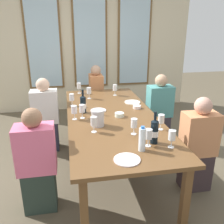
# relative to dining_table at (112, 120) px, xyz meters

# --- Properties ---
(ground_plane) EXTENTS (12.00, 12.00, 0.00)m
(ground_plane) POSITION_rel_dining_table_xyz_m (0.00, 0.00, -0.68)
(ground_plane) COLOR brown
(back_wall_with_windows) EXTENTS (4.31, 0.10, 2.90)m
(back_wall_with_windows) POSITION_rel_dining_table_xyz_m (0.00, 2.53, 0.77)
(back_wall_with_windows) COLOR beige
(back_wall_with_windows) RESTS_ON ground
(dining_table) EXTENTS (1.11, 2.57, 0.74)m
(dining_table) POSITION_rel_dining_table_xyz_m (0.00, 0.00, 0.00)
(dining_table) COLOR brown
(dining_table) RESTS_ON ground
(white_plate_0) EXTENTS (0.21, 0.21, 0.01)m
(white_plate_0) POSITION_rel_dining_table_xyz_m (-0.15, 0.21, 0.06)
(white_plate_0) COLOR white
(white_plate_0) RESTS_ON dining_table
(white_plate_1) EXTENTS (0.23, 0.23, 0.01)m
(white_plate_1) POSITION_rel_dining_table_xyz_m (0.39, 0.47, 0.06)
(white_plate_1) COLOR white
(white_plate_1) RESTS_ON dining_table
(white_plate_2) EXTENTS (0.23, 0.23, 0.01)m
(white_plate_2) POSITION_rel_dining_table_xyz_m (-0.07, -1.08, 0.06)
(white_plate_2) COLOR white
(white_plate_2) RESTS_ON dining_table
(metal_pitcher) EXTENTS (0.16, 0.16, 0.19)m
(metal_pitcher) POSITION_rel_dining_table_xyz_m (-0.21, -0.29, 0.16)
(metal_pitcher) COLOR silver
(metal_pitcher) RESTS_ON dining_table
(wine_bottle_0) EXTENTS (0.08, 0.08, 0.32)m
(wine_bottle_0) POSITION_rel_dining_table_xyz_m (0.27, -0.82, 0.18)
(wine_bottle_0) COLOR black
(wine_bottle_0) RESTS_ON dining_table
(wine_bottle_1) EXTENTS (0.08, 0.08, 0.31)m
(wine_bottle_1) POSITION_rel_dining_table_xyz_m (-0.34, 0.17, 0.18)
(wine_bottle_1) COLOR black
(wine_bottle_1) RESTS_ON dining_table
(tasting_bowl_0) EXTENTS (0.11, 0.11, 0.05)m
(tasting_bowl_0) POSITION_rel_dining_table_xyz_m (0.09, -0.05, 0.08)
(tasting_bowl_0) COLOR white
(tasting_bowl_0) RESTS_ON dining_table
(tasting_bowl_1) EXTENTS (0.11, 0.11, 0.04)m
(tasting_bowl_1) POSITION_rel_dining_table_xyz_m (0.39, 0.21, 0.08)
(tasting_bowl_1) COLOR white
(tasting_bowl_1) RESTS_ON dining_table
(water_bottle) EXTENTS (0.06, 0.06, 0.24)m
(water_bottle) POSITION_rel_dining_table_xyz_m (0.11, -0.94, 0.17)
(water_bottle) COLOR white
(water_bottle) RESTS_ON dining_table
(wine_glass_0) EXTENTS (0.07, 0.07, 0.17)m
(wine_glass_0) POSITION_rel_dining_table_xyz_m (0.40, -0.93, 0.18)
(wine_glass_0) COLOR white
(wine_glass_0) RESTS_ON dining_table
(wine_glass_1) EXTENTS (0.07, 0.07, 0.17)m
(wine_glass_1) POSITION_rel_dining_table_xyz_m (-0.28, -0.46, 0.18)
(wine_glass_1) COLOR white
(wine_glass_1) RESTS_ON dining_table
(wine_glass_2) EXTENTS (0.07, 0.07, 0.17)m
(wine_glass_2) POSITION_rel_dining_table_xyz_m (-0.48, 0.48, 0.18)
(wine_glass_2) COLOR white
(wine_glass_2) RESTS_ON dining_table
(wine_glass_3) EXTENTS (0.07, 0.07, 0.17)m
(wine_glass_3) POSITION_rel_dining_table_xyz_m (-0.21, 0.79, 0.18)
(wine_glass_3) COLOR white
(wine_glass_3) RESTS_ON dining_table
(wine_glass_4) EXTENTS (0.07, 0.07, 0.17)m
(wine_glass_4) POSITION_rel_dining_table_xyz_m (0.21, 0.89, 0.18)
(wine_glass_4) COLOR white
(wine_glass_4) RESTS_ON dining_table
(wine_glass_5) EXTENTS (0.07, 0.07, 0.17)m
(wine_glass_5) POSITION_rel_dining_table_xyz_m (-0.47, -0.05, 0.18)
(wine_glass_5) COLOR white
(wine_glass_5) RESTS_ON dining_table
(wine_glass_6) EXTENTS (0.07, 0.07, 0.17)m
(wine_glass_6) POSITION_rel_dining_table_xyz_m (0.13, -0.59, 0.18)
(wine_glass_6) COLOR white
(wine_glass_6) RESTS_ON dining_table
(wine_glass_7) EXTENTS (0.07, 0.07, 0.17)m
(wine_glass_7) POSITION_rel_dining_table_xyz_m (-0.34, 1.12, 0.18)
(wine_glass_7) COLOR white
(wine_glass_7) RESTS_ON dining_table
(wine_glass_8) EXTENTS (0.07, 0.07, 0.17)m
(wine_glass_8) POSITION_rel_dining_table_xyz_m (0.45, -0.52, 0.18)
(wine_glass_8) COLOR white
(wine_glass_8) RESTS_ON dining_table
(wine_glass_9) EXTENTS (0.07, 0.07, 0.17)m
(wine_glass_9) POSITION_rel_dining_table_xyz_m (-0.37, -0.03, 0.18)
(wine_glass_9) COLOR white
(wine_glass_9) RESTS_ON dining_table
(wine_glass_10) EXTENTS (0.07, 0.07, 0.17)m
(wine_glass_10) POSITION_rel_dining_table_xyz_m (0.19, -0.87, 0.18)
(wine_glass_10) COLOR white
(wine_glass_10) RESTS_ON dining_table
(seated_person_0) EXTENTS (0.38, 0.24, 1.11)m
(seated_person_0) POSITION_rel_dining_table_xyz_m (-0.87, 0.67, -0.15)
(seated_person_0) COLOR #29293A
(seated_person_0) RESTS_ON ground
(seated_person_1) EXTENTS (0.38, 0.24, 1.11)m
(seated_person_1) POSITION_rel_dining_table_xyz_m (0.87, 0.61, -0.15)
(seated_person_1) COLOR #342D37
(seated_person_1) RESTS_ON ground
(seated_person_2) EXTENTS (0.38, 0.24, 1.11)m
(seated_person_2) POSITION_rel_dining_table_xyz_m (-0.87, -0.64, -0.15)
(seated_person_2) COLOR #28372F
(seated_person_2) RESTS_ON ground
(seated_person_3) EXTENTS (0.38, 0.24, 1.11)m
(seated_person_3) POSITION_rel_dining_table_xyz_m (0.87, -0.61, -0.15)
(seated_person_3) COLOR #372A2C
(seated_person_3) RESTS_ON ground
(seated_person_4) EXTENTS (0.24, 0.38, 1.11)m
(seated_person_4) POSITION_rel_dining_table_xyz_m (0.00, 1.63, -0.15)
(seated_person_4) COLOR #2D383D
(seated_person_4) RESTS_ON ground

